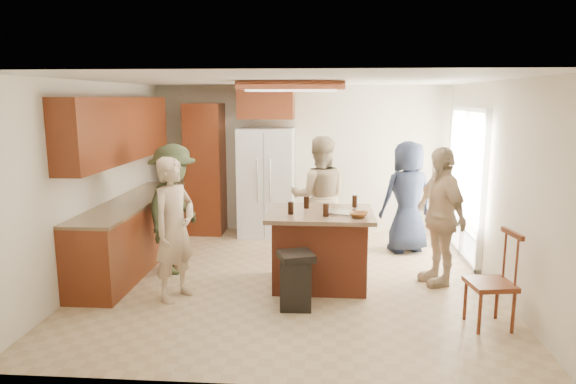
# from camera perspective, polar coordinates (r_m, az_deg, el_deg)

# --- Properties ---
(person_front_left) EXTENTS (0.66, 0.73, 1.65)m
(person_front_left) POSITION_cam_1_polar(r_m,az_deg,el_deg) (5.98, -12.51, -4.05)
(person_front_left) COLOR tan
(person_front_left) RESTS_ON ground
(person_behind_left) EXTENTS (0.88, 0.57, 1.76)m
(person_behind_left) POSITION_cam_1_polar(r_m,az_deg,el_deg) (7.45, 3.51, -0.53)
(person_behind_left) COLOR tan
(person_behind_left) RESTS_ON ground
(person_behind_right) EXTENTS (0.95, 0.79, 1.67)m
(person_behind_right) POSITION_cam_1_polar(r_m,az_deg,el_deg) (7.83, 13.14, -0.55)
(person_behind_right) COLOR #1A2135
(person_behind_right) RESTS_ON ground
(person_side_right) EXTENTS (0.81, 1.12, 1.72)m
(person_side_right) POSITION_cam_1_polar(r_m,az_deg,el_deg) (6.58, 16.50, -2.60)
(person_side_right) COLOR tan
(person_side_right) RESTS_ON ground
(person_counter) EXTENTS (0.67, 1.17, 1.71)m
(person_counter) POSITION_cam_1_polar(r_m,az_deg,el_deg) (6.90, -12.56, -1.85)
(person_counter) COLOR #303720
(person_counter) RESTS_ON ground
(left_cabinetry) EXTENTS (0.64, 3.00, 2.30)m
(left_cabinetry) POSITION_cam_1_polar(r_m,az_deg,el_deg) (7.32, -17.29, -0.56)
(left_cabinetry) COLOR maroon
(left_cabinetry) RESTS_ON ground
(back_wall_units) EXTENTS (1.80, 0.60, 2.45)m
(back_wall_units) POSITION_cam_1_polar(r_m,az_deg,el_deg) (8.71, -7.50, 4.34)
(back_wall_units) COLOR maroon
(back_wall_units) RESTS_ON ground
(refrigerator) EXTENTS (0.90, 0.76, 1.80)m
(refrigerator) POSITION_cam_1_polar(r_m,az_deg,el_deg) (8.57, -2.40, 1.08)
(refrigerator) COLOR white
(refrigerator) RESTS_ON ground
(kitchen_island) EXTENTS (1.28, 1.03, 0.93)m
(kitchen_island) POSITION_cam_1_polar(r_m,az_deg,el_deg) (6.35, 3.55, -6.22)
(kitchen_island) COLOR #954026
(kitchen_island) RESTS_ON ground
(island_items) EXTENTS (0.97, 0.73, 0.15)m
(island_items) POSITION_cam_1_polar(r_m,az_deg,el_deg) (6.15, 5.61, -2.04)
(island_items) COLOR silver
(island_items) RESTS_ON kitchen_island
(trash_bin) EXTENTS (0.46, 0.46, 0.63)m
(trash_bin) POSITION_cam_1_polar(r_m,az_deg,el_deg) (5.72, 0.90, -9.73)
(trash_bin) COLOR black
(trash_bin) RESTS_ON ground
(spindle_chair) EXTENTS (0.48, 0.48, 0.99)m
(spindle_chair) POSITION_cam_1_polar(r_m,az_deg,el_deg) (5.62, 21.75, -9.44)
(spindle_chair) COLOR maroon
(spindle_chair) RESTS_ON ground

